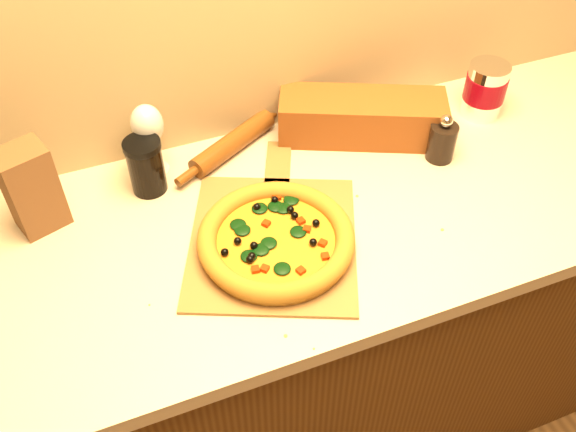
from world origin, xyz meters
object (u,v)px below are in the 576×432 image
object	(u,v)px
pizza	(276,240)
pepper_grinder	(442,141)
coffee_canister	(485,89)
rolling_pin	(233,143)
dark_jar	(146,166)
pizza_peel	(273,236)
wine_glass	(147,126)

from	to	relation	value
pizza	pepper_grinder	world-z (taller)	pepper_grinder
pizza	coffee_canister	distance (m)	0.70
rolling_pin	dark_jar	world-z (taller)	dark_jar
pizza_peel	coffee_canister	distance (m)	0.69
rolling_pin	coffee_canister	xyz separation A→B (m)	(0.64, -0.09, 0.05)
coffee_canister	dark_jar	distance (m)	0.86
pizza	dark_jar	bearing A→B (deg)	125.88
pizza	pepper_grinder	xyz separation A→B (m)	(0.47, 0.13, 0.02)
pizza	pepper_grinder	distance (m)	0.48
pizza	coffee_canister	size ratio (longest dim) A/B	2.30
pepper_grinder	wine_glass	bearing A→B (deg)	162.42
pizza	coffee_canister	world-z (taller)	coffee_canister
pizza_peel	wine_glass	world-z (taller)	wine_glass
rolling_pin	wine_glass	xyz separation A→B (m)	(-0.19, 0.00, 0.10)
rolling_pin	dark_jar	distance (m)	0.23
pizza	wine_glass	bearing A→B (deg)	117.68
pepper_grinder	dark_jar	distance (m)	0.68
pepper_grinder	wine_glass	size ratio (longest dim) A/B	0.68
pizza	coffee_canister	bearing A→B (deg)	20.73
pizza_peel	wine_glass	bearing A→B (deg)	144.68
pizza_peel	pepper_grinder	distance (m)	0.47
coffee_canister	dark_jar	size ratio (longest dim) A/B	1.06
pizza_peel	coffee_canister	world-z (taller)	coffee_canister
pizza	wine_glass	world-z (taller)	wine_glass
pizza_peel	dark_jar	xyz separation A→B (m)	(-0.21, 0.24, 0.06)
wine_glass	dark_jar	distance (m)	0.09
rolling_pin	coffee_canister	world-z (taller)	coffee_canister
pepper_grinder	pizza_peel	bearing A→B (deg)	-168.09
pizza_peel	dark_jar	bearing A→B (deg)	153.89
wine_glass	dark_jar	xyz separation A→B (m)	(-0.03, -0.06, -0.06)
pizza_peel	rolling_pin	bearing A→B (deg)	111.66
pepper_grinder	coffee_canister	xyz separation A→B (m)	(0.19, 0.12, 0.02)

